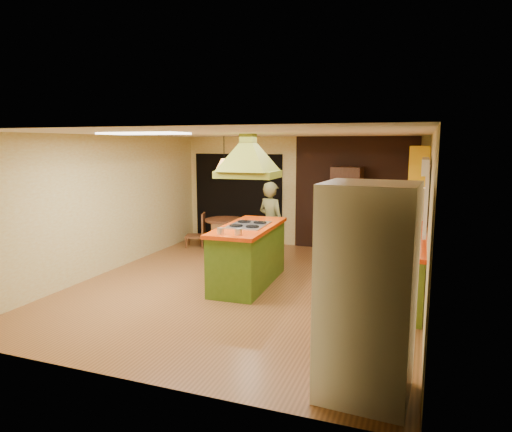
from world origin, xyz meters
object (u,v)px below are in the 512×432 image
at_px(dining_table, 225,228).
at_px(kitchen_island, 248,254).
at_px(canister_large, 405,223).
at_px(man, 271,223).
at_px(wall_oven, 346,210).
at_px(refrigerator, 367,292).

bearing_deg(dining_table, kitchen_island, -57.55).
bearing_deg(dining_table, canister_large, -17.84).
xyz_separation_m(man, wall_oven, (1.22, 1.46, 0.12)).
bearing_deg(canister_large, refrigerator, -92.56).
distance_m(kitchen_island, refrigerator, 3.65).
relative_size(wall_oven, canister_large, 9.20).
height_order(wall_oven, dining_table, wall_oven).
distance_m(kitchen_island, wall_oven, 3.07).
height_order(refrigerator, dining_table, refrigerator).
height_order(dining_table, canister_large, canister_large).
distance_m(dining_table, canister_large, 4.13).
bearing_deg(man, refrigerator, 143.31).
relative_size(kitchen_island, man, 1.26).
height_order(man, canister_large, man).
xyz_separation_m(kitchen_island, refrigerator, (2.26, -2.82, 0.50)).
distance_m(man, canister_large, 2.51).
bearing_deg(wall_oven, man, -127.89).
bearing_deg(wall_oven, refrigerator, -76.96).
xyz_separation_m(man, canister_large, (2.49, -0.31, 0.21)).
xyz_separation_m(wall_oven, canister_large, (1.27, -1.77, 0.09)).
distance_m(refrigerator, dining_table, 6.35).
bearing_deg(dining_table, man, -33.74).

